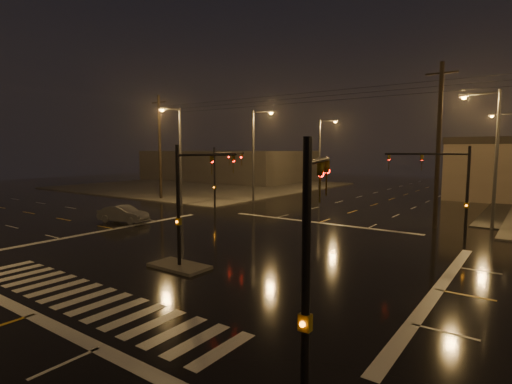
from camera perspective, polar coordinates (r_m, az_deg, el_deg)
ground at (r=23.11m, az=-3.60°, el=-8.40°), size 140.00×140.00×0.00m
sidewalk_nw at (r=64.99m, az=-7.39°, el=0.93°), size 36.00×36.00×0.12m
median_island at (r=20.26m, az=-10.88°, el=-10.35°), size 3.00×1.60×0.15m
crosswalk at (r=17.41m, az=-23.24°, el=-13.74°), size 15.00×2.60×0.01m
stop_bar_near at (r=16.55m, az=-29.38°, el=-15.08°), size 16.00×0.50×0.01m
stop_bar_far at (r=32.19m, az=8.91°, el=-4.34°), size 16.00×0.50×0.01m
commercial_block at (r=77.11m, az=-4.05°, el=3.79°), size 30.00×18.00×5.60m
signal_mast_median at (r=20.20m, az=-9.18°, el=0.27°), size 0.25×4.59×6.00m
signal_mast_ne at (r=27.93m, az=25.89°, el=1.39°), size 4.84×1.86×6.00m
signal_mast_nw at (r=36.31m, az=-5.15°, el=2.89°), size 4.84×1.86×6.00m
signal_mast_se at (r=8.78m, az=7.95°, el=-7.44°), size 1.55×3.87×6.00m
streetlight_1 at (r=43.48m, az=-0.06°, el=6.08°), size 2.77×0.32×10.00m
streetlight_2 at (r=57.25m, az=9.37°, el=5.98°), size 2.77×0.32×10.00m
streetlight_3 at (r=33.46m, az=30.63°, el=5.27°), size 2.77×0.32×10.00m
streetlight_4 at (r=53.41m, az=32.55°, el=5.13°), size 2.77×0.32×10.00m
streetlight_5 at (r=41.51m, az=-11.07°, el=5.97°), size 0.32×2.77×10.00m
utility_pole_0 at (r=47.85m, az=-13.58°, el=6.30°), size 2.20×0.32×12.00m
utility_pole_1 at (r=31.93m, az=24.61°, el=6.15°), size 2.20×0.32×12.00m
car_crossing at (r=33.55m, az=-18.44°, el=-2.99°), size 4.36×2.42×1.36m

